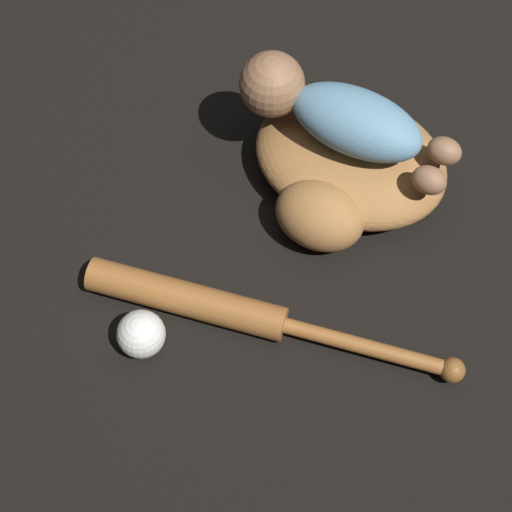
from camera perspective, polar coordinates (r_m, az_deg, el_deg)
name	(u,v)px	position (r m, az deg, el deg)	size (l,w,h in m)	color
ground_plane	(340,183)	(1.49, 5.63, 4.85)	(6.00, 6.00, 0.00)	black
baseball_glove	(345,168)	(1.44, 5.98, 5.84)	(0.34, 0.32, 0.11)	#A8703D
baby_figure	(333,112)	(1.38, 5.16, 9.54)	(0.37, 0.12, 0.11)	#6693B2
baseball_bat	(223,309)	(1.33, -2.19, -3.54)	(0.59, 0.17, 0.05)	#9E602D
baseball	(141,334)	(1.31, -7.67, -5.18)	(0.08, 0.08, 0.08)	white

